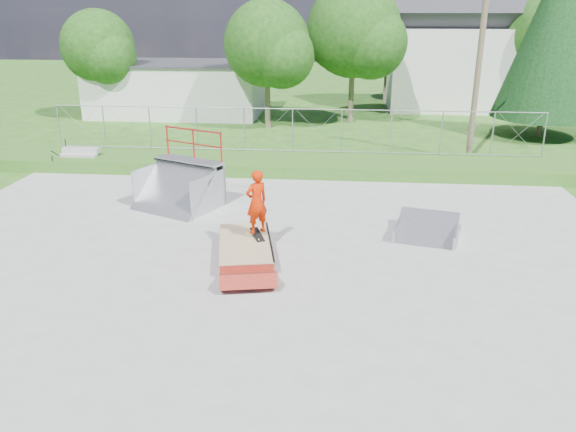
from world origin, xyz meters
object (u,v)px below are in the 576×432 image
at_px(quarter_pipe, 175,172).
at_px(skater, 257,205).
at_px(grind_box, 245,249).
at_px(flat_bank_ramp, 427,229).

distance_m(quarter_pipe, skater, 4.41).
bearing_deg(skater, grind_box, 18.20).
bearing_deg(grind_box, quarter_pipe, 116.96).
height_order(grind_box, flat_bank_ramp, flat_bank_ramp).
bearing_deg(quarter_pipe, grind_box, -27.15).
bearing_deg(quarter_pipe, skater, -21.28).
distance_m(grind_box, flat_bank_ramp, 5.18).
height_order(grind_box, skater, skater).
xyz_separation_m(grind_box, skater, (0.26, 0.40, 1.09)).
relative_size(grind_box, quarter_pipe, 1.22).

